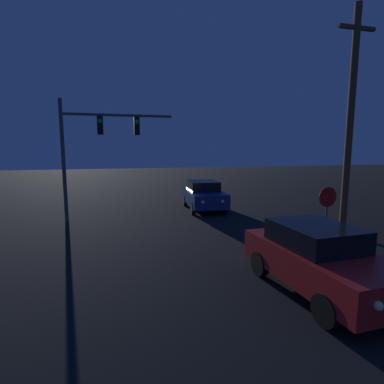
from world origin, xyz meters
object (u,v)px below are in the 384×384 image
at_px(traffic_signal_mast, 93,140).
at_px(utility_pole, 350,120).
at_px(car_near, 318,258).
at_px(car_far, 203,195).
at_px(stop_sign, 327,204).

distance_m(traffic_signal_mast, utility_pole, 11.63).
height_order(car_near, car_far, same).
distance_m(stop_sign, utility_pole, 3.75).
height_order(car_near, utility_pole, utility_pole).
bearing_deg(traffic_signal_mast, stop_sign, -35.46).
distance_m(traffic_signal_mast, stop_sign, 11.00).
height_order(traffic_signal_mast, stop_sign, traffic_signal_mast).
bearing_deg(traffic_signal_mast, car_near, -58.15).
bearing_deg(stop_sign, utility_pole, 30.62).
relative_size(car_near, traffic_signal_mast, 0.74).
bearing_deg(car_near, car_far, -93.91).
bearing_deg(traffic_signal_mast, car_far, 12.65).
relative_size(car_far, stop_sign, 2.03).
bearing_deg(car_near, utility_pole, -139.20).
distance_m(car_near, utility_pole, 7.28).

